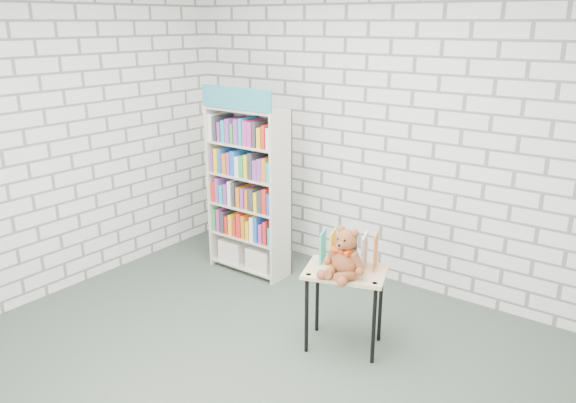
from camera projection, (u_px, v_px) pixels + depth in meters
The scene contains 6 objects.
ground at pixel (247, 371), 4.05m from camera, with size 4.50×4.50×0.00m, color #3E493E.
room_shell at pixel (240, 126), 3.50m from camera, with size 4.52×4.02×2.81m.
bookshelf at pixel (249, 190), 5.46m from camera, with size 0.82×0.32×1.84m.
display_table at pixel (345, 281), 4.20m from camera, with size 0.70×0.59×0.64m.
table_books at pixel (349, 250), 4.22m from camera, with size 0.45×0.31×0.25m.
teddy_bear at pixel (345, 257), 4.04m from camera, with size 0.34×0.31×0.37m.
Camera 1 is at (2.32, -2.60, 2.41)m, focal length 35.00 mm.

